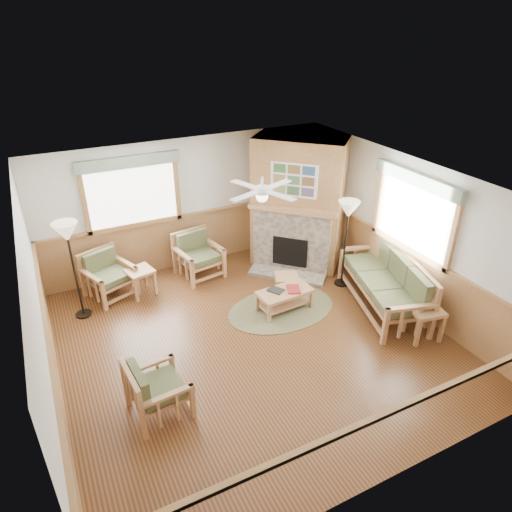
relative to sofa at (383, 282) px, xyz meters
name	(u,v)px	position (x,y,z in m)	size (l,w,h in m)	color
floor	(253,340)	(-2.55, 0.15, -0.51)	(6.00, 6.00, 0.01)	#553017
ceiling	(253,185)	(-2.55, 0.15, 2.20)	(6.00, 6.00, 0.01)	white
wall_back	(188,204)	(-2.55, 3.15, 0.85)	(6.00, 0.02, 2.70)	silver
wall_front	(385,403)	(-2.55, -2.85, 0.85)	(6.00, 0.02, 2.70)	silver
wall_left	(41,323)	(-5.55, 0.15, 0.85)	(0.02, 6.00, 2.70)	silver
wall_right	(404,232)	(0.45, 0.15, 0.85)	(0.02, 6.00, 2.70)	silver
wainscot	(253,313)	(-2.55, 0.15, 0.05)	(6.00, 6.00, 1.10)	olive
fireplace	(298,203)	(-0.50, 2.20, 0.85)	(2.20, 2.20, 2.70)	olive
window_back	(127,154)	(-3.65, 3.11, 2.03)	(1.90, 0.16, 1.50)	white
window_right	(422,171)	(0.41, -0.05, 2.03)	(0.16, 1.90, 1.50)	white
ceiling_fan	(262,178)	(-2.25, 0.45, 2.16)	(1.24, 1.24, 0.36)	white
sofa	(383,282)	(0.00, 0.00, 0.00)	(0.90, 2.19, 1.01)	#AC7A50
armchair_back_left	(109,275)	(-4.38, 2.59, -0.06)	(0.78, 0.78, 0.88)	#AC7A50
armchair_back_right	(199,256)	(-2.60, 2.54, -0.05)	(0.81, 0.81, 0.90)	#AC7A50
armchair_left	(158,388)	(-4.36, -0.64, -0.09)	(0.74, 0.74, 0.83)	#AC7A50
coffee_table	(285,300)	(-1.64, 0.70, -0.31)	(0.99, 0.49, 0.39)	#AC7A50
end_table_chairs	(141,282)	(-3.84, 2.38, -0.24)	(0.47, 0.45, 0.53)	#AC7A50
end_table_sofa	(423,323)	(0.00, -1.03, -0.22)	(0.51, 0.49, 0.57)	#AC7A50
footstool	(286,284)	(-1.34, 1.17, -0.32)	(0.43, 0.43, 0.38)	#AC7A50
braided_rug	(281,309)	(-1.70, 0.72, -0.50)	(2.04, 2.04, 0.01)	brown
floor_lamp_left	(75,271)	(-4.96, 2.16, 0.41)	(0.42, 0.42, 1.82)	black
floor_lamp_right	(345,244)	(-0.19, 0.95, 0.39)	(0.41, 0.41, 1.78)	black
book_red	(294,289)	(-1.49, 0.65, -0.08)	(0.22, 0.30, 0.03)	maroon
book_dark	(276,290)	(-1.79, 0.77, -0.08)	(0.20, 0.27, 0.03)	black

